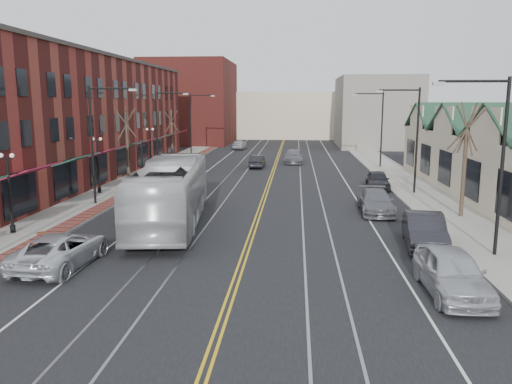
% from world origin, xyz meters
% --- Properties ---
extents(ground, '(160.00, 160.00, 0.00)m').
position_xyz_m(ground, '(0.00, 0.00, 0.00)').
color(ground, black).
rests_on(ground, ground).
extents(sidewalk_left, '(4.00, 120.00, 0.15)m').
position_xyz_m(sidewalk_left, '(-12.00, 20.00, 0.07)').
color(sidewalk_left, gray).
rests_on(sidewalk_left, ground).
extents(sidewalk_right, '(4.00, 120.00, 0.15)m').
position_xyz_m(sidewalk_right, '(12.00, 20.00, 0.07)').
color(sidewalk_right, gray).
rests_on(sidewalk_right, ground).
extents(building_left, '(10.00, 50.00, 11.00)m').
position_xyz_m(building_left, '(-19.00, 27.00, 5.50)').
color(building_left, maroon).
rests_on(building_left, ground).
extents(backdrop_left, '(14.00, 18.00, 14.00)m').
position_xyz_m(backdrop_left, '(-16.00, 70.00, 7.00)').
color(backdrop_left, maroon).
rests_on(backdrop_left, ground).
extents(backdrop_mid, '(22.00, 14.00, 9.00)m').
position_xyz_m(backdrop_mid, '(0.00, 85.00, 4.50)').
color(backdrop_mid, '#C5B597').
rests_on(backdrop_mid, ground).
extents(backdrop_right, '(12.00, 16.00, 11.00)m').
position_xyz_m(backdrop_right, '(15.00, 65.00, 5.50)').
color(backdrop_right, slate).
rests_on(backdrop_right, ground).
extents(streetlight_l_1, '(3.33, 0.25, 8.00)m').
position_xyz_m(streetlight_l_1, '(-11.05, 16.00, 5.03)').
color(streetlight_l_1, black).
rests_on(streetlight_l_1, sidewalk_left).
extents(streetlight_l_2, '(3.33, 0.25, 8.00)m').
position_xyz_m(streetlight_l_2, '(-11.05, 32.00, 5.03)').
color(streetlight_l_2, black).
rests_on(streetlight_l_2, sidewalk_left).
extents(streetlight_l_3, '(3.33, 0.25, 8.00)m').
position_xyz_m(streetlight_l_3, '(-11.05, 48.00, 5.03)').
color(streetlight_l_3, black).
rests_on(streetlight_l_3, sidewalk_left).
extents(streetlight_r_0, '(3.33, 0.25, 8.00)m').
position_xyz_m(streetlight_r_0, '(11.05, 6.00, 5.03)').
color(streetlight_r_0, black).
rests_on(streetlight_r_0, sidewalk_right).
extents(streetlight_r_1, '(3.33, 0.25, 8.00)m').
position_xyz_m(streetlight_r_1, '(11.05, 22.00, 5.03)').
color(streetlight_r_1, black).
rests_on(streetlight_r_1, sidewalk_right).
extents(streetlight_r_2, '(3.33, 0.25, 8.00)m').
position_xyz_m(streetlight_r_2, '(11.05, 38.00, 5.03)').
color(streetlight_r_2, black).
rests_on(streetlight_r_2, sidewalk_right).
extents(lamppost_l_1, '(0.84, 0.28, 4.27)m').
position_xyz_m(lamppost_l_1, '(-12.80, 8.00, 2.20)').
color(lamppost_l_1, black).
rests_on(lamppost_l_1, sidewalk_left).
extents(lamppost_l_2, '(0.84, 0.28, 4.27)m').
position_xyz_m(lamppost_l_2, '(-12.80, 20.00, 2.20)').
color(lamppost_l_2, black).
rests_on(lamppost_l_2, sidewalk_left).
extents(lamppost_l_3, '(0.84, 0.28, 4.27)m').
position_xyz_m(lamppost_l_3, '(-12.80, 34.00, 2.20)').
color(lamppost_l_3, black).
rests_on(lamppost_l_3, sidewalk_left).
extents(tree_left_near, '(1.78, 1.37, 6.48)m').
position_xyz_m(tree_left_near, '(-12.50, 26.00, 3.51)').
color(tree_left_near, '#382B21').
rests_on(tree_left_near, sidewalk_left).
extents(tree_left_far, '(1.66, 1.28, 6.02)m').
position_xyz_m(tree_left_far, '(-12.50, 42.00, 3.28)').
color(tree_left_far, '#382B21').
rests_on(tree_left_far, sidewalk_left).
extents(tree_right_mid, '(1.90, 1.46, 6.93)m').
position_xyz_m(tree_right_mid, '(12.50, 14.00, 3.75)').
color(tree_right_mid, '#382B21').
rests_on(tree_right_mid, sidewalk_right).
extents(manhole_far, '(0.60, 0.60, 0.02)m').
position_xyz_m(manhole_far, '(-11.20, 8.00, 0.16)').
color(manhole_far, '#592D19').
rests_on(manhole_far, sidewalk_left).
extents(traffic_signal, '(0.18, 0.15, 3.80)m').
position_xyz_m(traffic_signal, '(-10.60, 24.00, 2.35)').
color(traffic_signal, black).
rests_on(traffic_signal, sidewalk_left).
extents(transit_bus, '(4.60, 13.73, 3.75)m').
position_xyz_m(transit_bus, '(-4.87, 11.01, 1.88)').
color(transit_bus, silver).
rests_on(transit_bus, ground).
extents(parked_suv, '(2.82, 5.55, 1.50)m').
position_xyz_m(parked_suv, '(-7.77, 3.19, 0.75)').
color(parked_suv, silver).
rests_on(parked_suv, ground).
extents(parked_car_a, '(2.06, 5.02, 1.70)m').
position_xyz_m(parked_car_a, '(8.14, 1.27, 0.85)').
color(parked_car_a, '#B2B3B9').
rests_on(parked_car_a, ground).
extents(parked_car_b, '(2.38, 5.26, 1.67)m').
position_xyz_m(parked_car_b, '(8.67, 7.42, 0.84)').
color(parked_car_b, black).
rests_on(parked_car_b, ground).
extents(parked_car_c, '(2.24, 5.18, 1.49)m').
position_xyz_m(parked_car_c, '(7.50, 15.08, 0.74)').
color(parked_car_c, slate).
rests_on(parked_car_c, ground).
extents(parked_car_d, '(2.02, 4.47, 1.49)m').
position_xyz_m(parked_car_d, '(9.07, 24.29, 0.75)').
color(parked_car_d, '#222328').
rests_on(parked_car_d, ground).
extents(distant_car_left, '(1.60, 4.21, 1.37)m').
position_xyz_m(distant_car_left, '(-1.86, 37.01, 0.69)').
color(distant_car_left, black).
rests_on(distant_car_left, ground).
extents(distant_car_right, '(2.22, 5.28, 1.52)m').
position_xyz_m(distant_car_right, '(2.01, 41.65, 0.76)').
color(distant_car_right, slate).
rests_on(distant_car_right, ground).
extents(distant_car_far, '(2.07, 4.56, 1.52)m').
position_xyz_m(distant_car_far, '(-6.20, 58.18, 0.76)').
color(distant_car_far, '#A8A9AF').
rests_on(distant_car_far, ground).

